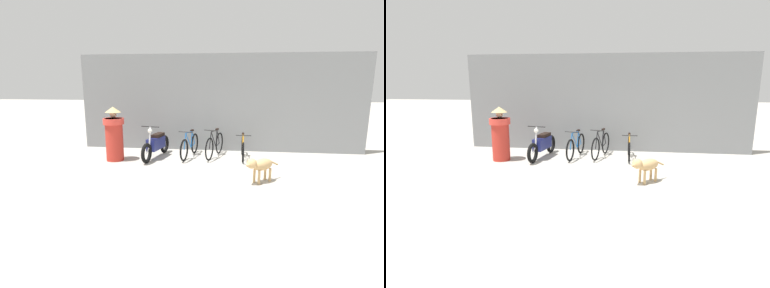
# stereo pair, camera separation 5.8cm
# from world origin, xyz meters

# --- Properties ---
(ground_plane) EXTENTS (60.00, 60.00, 0.00)m
(ground_plane) POSITION_xyz_m (0.00, 0.00, 0.00)
(ground_plane) COLOR #ADA89E
(shop_wall_back) EXTENTS (9.73, 0.20, 3.30)m
(shop_wall_back) POSITION_xyz_m (0.00, 3.56, 1.65)
(shop_wall_back) COLOR slate
(shop_wall_back) RESTS_ON ground
(bicycle_0) EXTENTS (0.49, 1.73, 0.88)m
(bicycle_0) POSITION_xyz_m (-0.87, 2.42, 0.36)
(bicycle_0) COLOR black
(bicycle_0) RESTS_ON ground
(bicycle_1) EXTENTS (0.57, 1.66, 0.92)m
(bicycle_1) POSITION_xyz_m (-0.08, 2.56, 0.38)
(bicycle_1) COLOR black
(bicycle_1) RESTS_ON ground
(bicycle_2) EXTENTS (0.46, 1.62, 0.80)m
(bicycle_2) POSITION_xyz_m (0.81, 2.46, 0.33)
(bicycle_2) COLOR black
(bicycle_2) RESTS_ON ground
(motorcycle) EXTENTS (0.58, 1.98, 1.07)m
(motorcycle) POSITION_xyz_m (-1.91, 2.20, 0.43)
(motorcycle) COLOR black
(motorcycle) RESTS_ON ground
(stray_dog) EXTENTS (0.87, 0.79, 0.64)m
(stray_dog) POSITION_xyz_m (1.14, 0.17, 0.43)
(stray_dog) COLOR tan
(stray_dog) RESTS_ON ground
(person_in_robes) EXTENTS (0.88, 0.88, 1.64)m
(person_in_robes) POSITION_xyz_m (-3.09, 1.73, 0.82)
(person_in_robes) COLOR #B72D23
(person_in_robes) RESTS_ON ground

